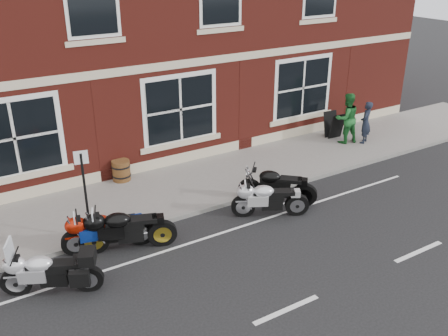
% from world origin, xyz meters
% --- Properties ---
extents(ground, '(80.00, 80.00, 0.00)m').
position_xyz_m(ground, '(0.00, 0.00, 0.00)').
color(ground, black).
rests_on(ground, ground).
extents(sidewalk, '(30.00, 3.00, 0.12)m').
position_xyz_m(sidewalk, '(0.00, 3.00, 0.06)').
color(sidewalk, slate).
rests_on(sidewalk, ground).
extents(kerb, '(30.00, 0.16, 0.12)m').
position_xyz_m(kerb, '(0.00, 1.42, 0.06)').
color(kerb, slate).
rests_on(kerb, ground).
extents(moto_touring_silver, '(1.95, 1.05, 1.39)m').
position_xyz_m(moto_touring_silver, '(-3.89, 0.05, 0.56)').
color(moto_touring_silver, black).
rests_on(moto_touring_silver, ground).
extents(moto_sport_red, '(2.18, 0.66, 0.99)m').
position_xyz_m(moto_sport_red, '(-2.31, 1.01, 0.57)').
color(moto_sport_red, black).
rests_on(moto_sport_red, ground).
extents(moto_sport_black, '(2.23, 0.92, 1.04)m').
position_xyz_m(moto_sport_black, '(-1.90, 0.78, 0.60)').
color(moto_sport_black, black).
rests_on(moto_sport_black, ground).
extents(moto_sport_silver, '(1.90, 1.12, 0.94)m').
position_xyz_m(moto_sport_silver, '(1.96, 0.32, 0.54)').
color(moto_sport_silver, black).
rests_on(moto_sport_silver, ground).
extents(moto_naked_black, '(1.74, 1.62, 1.01)m').
position_xyz_m(moto_naked_black, '(2.58, 0.83, 0.58)').
color(moto_naked_black, black).
rests_on(moto_naked_black, ground).
extents(pedestrian_left, '(0.67, 0.60, 1.53)m').
position_xyz_m(pedestrian_left, '(8.02, 2.72, 0.89)').
color(pedestrian_left, black).
rests_on(pedestrian_left, sidewalk).
extents(pedestrian_right, '(1.01, 0.86, 1.84)m').
position_xyz_m(pedestrian_right, '(7.45, 3.10, 1.04)').
color(pedestrian_right, '#1B6127').
rests_on(pedestrian_right, sidewalk).
extents(a_board_sign, '(0.61, 0.43, 0.97)m').
position_xyz_m(a_board_sign, '(7.44, 3.71, 0.60)').
color(a_board_sign, black).
rests_on(a_board_sign, sidewalk).
extents(barrel_planter, '(0.58, 0.58, 0.64)m').
position_xyz_m(barrel_planter, '(-0.69, 4.30, 0.44)').
color(barrel_planter, '#4B2714').
rests_on(barrel_planter, sidewalk).
extents(parking_sign, '(0.32, 0.09, 2.30)m').
position_xyz_m(parking_sign, '(-2.55, 1.55, 1.45)').
color(parking_sign, black).
rests_on(parking_sign, sidewalk).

